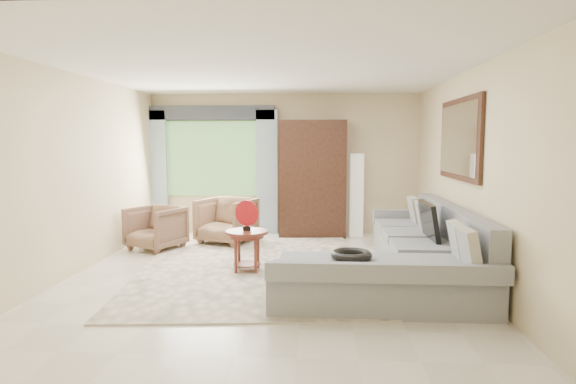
# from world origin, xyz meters

# --- Properties ---
(ground) EXTENTS (6.00, 6.00, 0.00)m
(ground) POSITION_xyz_m (0.00, 0.00, 0.00)
(ground) COLOR silver
(ground) RESTS_ON ground
(area_rug) EXTENTS (3.35, 4.26, 0.02)m
(area_rug) POSITION_xyz_m (-0.22, 0.32, 0.01)
(area_rug) COLOR beige
(area_rug) RESTS_ON ground
(sectional_sofa) EXTENTS (2.30, 3.46, 0.90)m
(sectional_sofa) POSITION_xyz_m (1.78, -0.18, 0.28)
(sectional_sofa) COLOR gray
(sectional_sofa) RESTS_ON ground
(tv_screen) EXTENTS (0.14, 0.74, 0.48)m
(tv_screen) POSITION_xyz_m (2.05, 0.07, 0.72)
(tv_screen) COLOR black
(tv_screen) RESTS_ON sectional_sofa
(garden_hose) EXTENTS (0.43, 0.43, 0.09)m
(garden_hose) POSITION_xyz_m (1.00, -1.08, 0.55)
(garden_hose) COLOR black
(garden_hose) RESTS_ON sectional_sofa
(coffee_table) EXTENTS (0.56, 0.56, 0.56)m
(coffee_table) POSITION_xyz_m (-0.28, 0.17, 0.29)
(coffee_table) COLOR #532216
(coffee_table) RESTS_ON ground
(red_disc) EXTENTS (0.33, 0.15, 0.34)m
(red_disc) POSITION_xyz_m (-0.28, 0.17, 0.79)
(red_disc) COLOR #A51015
(red_disc) RESTS_ON coffee_table
(armchair_left) EXTENTS (1.00, 1.01, 0.69)m
(armchair_left) POSITION_xyz_m (-1.94, 1.43, 0.35)
(armchair_left) COLOR #816246
(armchair_left) RESTS_ON ground
(armchair_right) EXTENTS (1.07, 1.09, 0.77)m
(armchair_right) POSITION_xyz_m (-0.90, 1.96, 0.39)
(armchair_right) COLOR #A07E57
(armchair_right) RESTS_ON ground
(potted_plant) EXTENTS (0.49, 0.43, 0.51)m
(potted_plant) POSITION_xyz_m (-2.33, 2.49, 0.25)
(potted_plant) COLOR #999999
(potted_plant) RESTS_ON ground
(armoire) EXTENTS (1.20, 0.55, 2.10)m
(armoire) POSITION_xyz_m (0.55, 2.72, 1.05)
(armoire) COLOR black
(armoire) RESTS_ON ground
(floor_lamp) EXTENTS (0.24, 0.24, 1.50)m
(floor_lamp) POSITION_xyz_m (1.35, 2.78, 0.75)
(floor_lamp) COLOR silver
(floor_lamp) RESTS_ON ground
(window) EXTENTS (1.80, 0.04, 1.40)m
(window) POSITION_xyz_m (-1.35, 2.97, 1.40)
(window) COLOR #669E59
(window) RESTS_ON wall_back
(curtain_left) EXTENTS (0.40, 0.08, 2.30)m
(curtain_left) POSITION_xyz_m (-2.40, 2.88, 1.15)
(curtain_left) COLOR #9EB7CC
(curtain_left) RESTS_ON ground
(curtain_right) EXTENTS (0.40, 0.08, 2.30)m
(curtain_right) POSITION_xyz_m (-0.30, 2.88, 1.15)
(curtain_right) COLOR #9EB7CC
(curtain_right) RESTS_ON ground
(valance) EXTENTS (2.40, 0.12, 0.26)m
(valance) POSITION_xyz_m (-1.35, 2.90, 2.25)
(valance) COLOR #1E232D
(valance) RESTS_ON wall_back
(wall_mirror) EXTENTS (0.05, 1.70, 1.05)m
(wall_mirror) POSITION_xyz_m (2.46, 0.35, 1.75)
(wall_mirror) COLOR black
(wall_mirror) RESTS_ON wall_right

